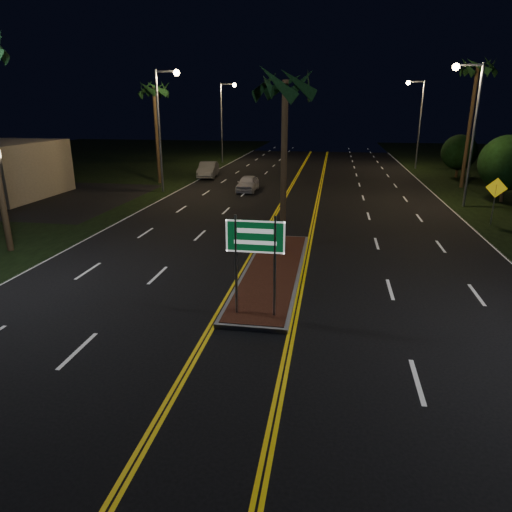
% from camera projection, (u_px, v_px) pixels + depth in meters
% --- Properties ---
extents(ground, '(120.00, 120.00, 0.00)m').
position_uv_depth(ground, '(237.00, 365.00, 11.88)').
color(ground, black).
rests_on(ground, ground).
extents(median_island, '(2.25, 10.25, 0.17)m').
position_uv_depth(median_island, '(273.00, 271.00, 18.41)').
color(median_island, gray).
rests_on(median_island, ground).
extents(highway_sign, '(1.80, 0.08, 3.20)m').
position_uv_depth(highway_sign, '(255.00, 246.00, 13.75)').
color(highway_sign, gray).
rests_on(highway_sign, ground).
extents(streetlight_left_mid, '(1.91, 0.44, 9.00)m').
position_uv_depth(streetlight_left_mid, '(163.00, 117.00, 34.27)').
color(streetlight_left_mid, gray).
rests_on(streetlight_left_mid, ground).
extents(streetlight_left_far, '(1.91, 0.44, 9.00)m').
position_uv_depth(streetlight_left_far, '(225.00, 113.00, 53.01)').
color(streetlight_left_far, gray).
rests_on(streetlight_left_far, ground).
extents(streetlight_right_mid, '(1.91, 0.44, 9.00)m').
position_uv_depth(streetlight_right_mid, '(469.00, 119.00, 29.06)').
color(streetlight_right_mid, gray).
rests_on(streetlight_right_mid, ground).
extents(streetlight_right_far, '(1.91, 0.44, 9.00)m').
position_uv_depth(streetlight_right_far, '(417.00, 114.00, 47.80)').
color(streetlight_right_far, gray).
rests_on(streetlight_right_far, ground).
extents(palm_median, '(2.40, 2.40, 8.30)m').
position_uv_depth(palm_median, '(285.00, 85.00, 19.45)').
color(palm_median, '#382819').
rests_on(palm_median, ground).
extents(palm_left_far, '(2.40, 2.40, 8.80)m').
position_uv_depth(palm_left_far, '(154.00, 90.00, 37.71)').
color(palm_left_far, '#382819').
rests_on(palm_left_far, ground).
extents(palm_right_far, '(2.40, 2.40, 10.30)m').
position_uv_depth(palm_right_far, '(478.00, 69.00, 35.12)').
color(palm_right_far, '#382819').
rests_on(palm_right_far, ground).
extents(shrub_mid, '(3.78, 3.78, 4.62)m').
position_uv_depth(shrub_mid, '(507.00, 163.00, 31.31)').
color(shrub_mid, '#382819').
rests_on(shrub_mid, ground).
extents(shrub_far, '(3.24, 3.24, 3.96)m').
position_uv_depth(shrub_far, '(459.00, 152.00, 42.71)').
color(shrub_far, '#382819').
rests_on(shrub_far, ground).
extents(car_near, '(1.88, 4.33, 1.44)m').
position_uv_depth(car_near, '(248.00, 182.00, 36.06)').
color(car_near, white).
rests_on(car_near, ground).
extents(car_far, '(2.73, 5.27, 1.69)m').
position_uv_depth(car_far, '(208.00, 168.00, 43.13)').
color(car_far, '#989BA1').
rests_on(car_far, ground).
extents(warning_sign, '(1.04, 0.47, 2.66)m').
position_uv_depth(warning_sign, '(495.00, 194.00, 25.47)').
color(warning_sign, gray).
rests_on(warning_sign, ground).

